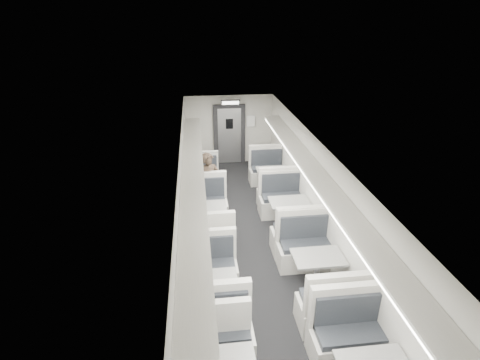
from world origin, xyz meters
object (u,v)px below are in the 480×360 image
object	(u,v)px
vestibule_door	(229,135)
booth_right_a	(272,182)
booth_right_c	(317,273)
booth_left_c	(213,296)
passenger	(209,184)
booth_left_b	(207,221)
exit_sign	(230,102)
booth_right_b	(289,216)
booth_left_a	(204,185)

from	to	relation	value
vestibule_door	booth_right_a	bearing A→B (deg)	-69.32
vestibule_door	booth_right_c	bearing A→B (deg)	-81.78
booth_left_c	passenger	distance (m)	3.75
booth_left_b	exit_sign	bearing A→B (deg)	76.68
booth_right_a	booth_right_c	bearing A→B (deg)	-90.00
booth_right_b	passenger	size ratio (longest dim) A/B	1.40
passenger	booth_left_a	bearing A→B (deg)	78.48
booth_left_b	booth_right_c	distance (m)	2.98
passenger	booth_left_b	bearing A→B (deg)	-115.12
booth_left_b	booth_right_a	world-z (taller)	booth_left_b
booth_right_a	exit_sign	world-z (taller)	exit_sign
booth_left_b	booth_right_c	world-z (taller)	booth_right_c
booth_left_a	booth_right_c	xyz separation A→B (m)	(2.00, -4.36, 0.06)
booth_right_a	booth_right_c	size ratio (longest dim) A/B	0.95
booth_left_b	passenger	size ratio (longest dim) A/B	1.36
booth_left_c	passenger	size ratio (longest dim) A/B	1.27
booth_left_a	booth_right_b	xyz separation A→B (m)	(2.00, -2.16, 0.06)
booth_left_c	vestibule_door	distance (m)	7.35
booth_right_b	vestibule_door	xyz separation A→B (m)	(-1.00, 4.72, 0.62)
booth_right_a	booth_left_b	bearing A→B (deg)	-134.13
booth_right_c	exit_sign	size ratio (longest dim) A/B	3.75
booth_right_a	booth_left_c	bearing A→B (deg)	-113.46
booth_left_b	vestibule_door	xyz separation A→B (m)	(1.00, 4.71, 0.63)
booth_left_c	booth_left_a	bearing A→B (deg)	90.00
booth_left_a	booth_right_a	distance (m)	2.00
booth_left_b	booth_left_c	bearing A→B (deg)	-90.00
booth_right_b	vestibule_door	size ratio (longest dim) A/B	1.12
passenger	booth_right_a	bearing A→B (deg)	6.39
booth_right_a	vestibule_door	world-z (taller)	vestibule_door
vestibule_door	passenger	bearing A→B (deg)	-103.87
booth_right_b	booth_left_a	bearing A→B (deg)	132.82
booth_right_a	passenger	distance (m)	2.12
booth_right_b	booth_right_a	bearing A→B (deg)	90.00
booth_right_b	passenger	world-z (taller)	passenger
booth_right_a	booth_right_b	distance (m)	2.07
booth_left_b	booth_right_a	size ratio (longest dim) A/B	1.04
booth_left_a	exit_sign	world-z (taller)	exit_sign
booth_right_a	passenger	bearing A→B (deg)	-154.66
booth_left_c	passenger	bearing A→B (deg)	88.05
booth_right_c	vestibule_door	size ratio (longest dim) A/B	1.11
passenger	vestibule_door	xyz separation A→B (m)	(0.87, 3.54, 0.20)
booth_right_b	booth_left_c	bearing A→B (deg)	-128.27
booth_right_c	booth_right_b	bearing A→B (deg)	90.00
booth_left_a	booth_left_c	distance (m)	4.69
booth_left_c	booth_right_a	distance (m)	5.02
booth_right_a	vestibule_door	size ratio (longest dim) A/B	1.06
passenger	exit_sign	xyz separation A→B (m)	(0.87, 3.05, 1.44)
booth_right_c	exit_sign	xyz separation A→B (m)	(-1.00, 6.44, 1.86)
booth_left_b	booth_right_c	xyz separation A→B (m)	(2.00, -2.22, 0.00)
booth_left_c	booth_right_c	world-z (taller)	booth_right_c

